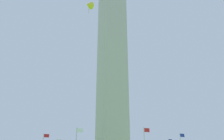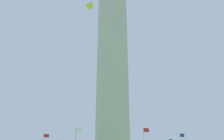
# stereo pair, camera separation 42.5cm
# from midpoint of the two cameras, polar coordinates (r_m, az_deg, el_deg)

# --- Properties ---
(obelisk_monument) EXTENTS (5.96, 5.96, 54.19)m
(obelisk_monument) POSITION_cam_midpoint_polar(r_m,az_deg,el_deg) (58.23, -0.21, 2.99)
(obelisk_monument) COLOR #B7B2A8
(obelisk_monument) RESTS_ON ground
(kite_yellow_delta) EXTENTS (2.08, 1.98, 2.81)m
(kite_yellow_delta) POSITION_cam_midpoint_polar(r_m,az_deg,el_deg) (45.16, -5.99, 15.59)
(kite_yellow_delta) COLOR yellow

